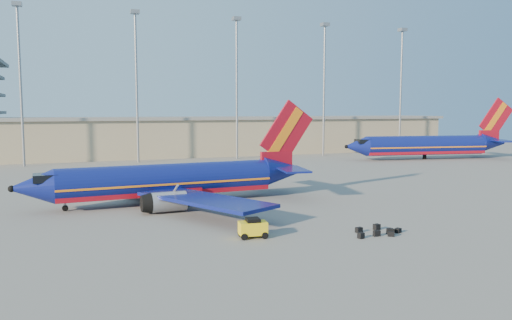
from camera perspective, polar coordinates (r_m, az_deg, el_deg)
The scene contains 7 objects.
ground at distance 55.04m, azimuth -1.97°, elevation -4.81°, with size 220.00×220.00×0.00m, color slate.
terminal_building at distance 112.78m, azimuth -6.53°, elevation 2.80°, with size 122.00×16.00×8.50m.
light_mast_row at distance 100.08m, azimuth -7.75°, elevation 9.99°, with size 101.60×1.60×28.65m.
aircraft_main at distance 54.87m, azimuth -9.26°, elevation -2.37°, with size 33.30×31.98×11.27m.
aircraft_second at distance 107.60m, azimuth 19.19°, elevation 1.61°, with size 37.09×14.35×12.61m.
baggage_tug at distance 39.77m, azimuth -0.36°, elevation -7.73°, with size 2.33×1.55×1.58m.
luggage_pile at distance 42.31m, azimuth 13.88°, elevation -7.91°, with size 4.44×2.83×0.49m.
Camera 1 is at (-17.14, -51.32, 10.12)m, focal length 35.00 mm.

